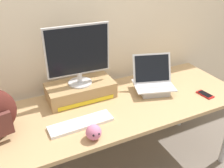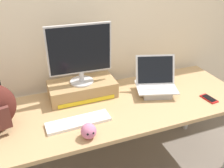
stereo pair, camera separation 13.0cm
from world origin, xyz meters
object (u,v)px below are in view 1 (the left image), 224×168
(open_laptop, at_px, (153,85))
(toner_box_yellow, at_px, (81,90))
(desktop_monitor, at_px, (78,54))
(external_keyboard, at_px, (81,123))
(cell_phone, at_px, (205,94))
(plush_toy, at_px, (94,132))

(open_laptop, bearing_deg, toner_box_yellow, -179.08)
(desktop_monitor, bearing_deg, toner_box_yellow, 89.16)
(desktop_monitor, bearing_deg, external_keyboard, -107.26)
(toner_box_yellow, bearing_deg, external_keyboard, -109.50)
(desktop_monitor, xyz_separation_m, cell_phone, (0.90, -0.40, -0.35))
(plush_toy, bearing_deg, toner_box_yellow, 79.48)
(external_keyboard, height_order, cell_phone, external_keyboard)
(toner_box_yellow, relative_size, open_laptop, 1.39)
(cell_phone, bearing_deg, toner_box_yellow, 148.75)
(external_keyboard, relative_size, cell_phone, 3.07)
(cell_phone, xyz_separation_m, plush_toy, (-0.99, -0.09, 0.04))
(toner_box_yellow, distance_m, external_keyboard, 0.35)
(toner_box_yellow, xyz_separation_m, open_laptop, (0.56, -0.16, -0.00))
(toner_box_yellow, relative_size, desktop_monitor, 1.09)
(desktop_monitor, relative_size, plush_toy, 4.85)
(toner_box_yellow, xyz_separation_m, plush_toy, (-0.09, -0.49, -0.01))
(plush_toy, bearing_deg, cell_phone, 5.44)
(toner_box_yellow, height_order, plush_toy, toner_box_yellow)
(external_keyboard, bearing_deg, desktop_monitor, 68.73)
(cell_phone, relative_size, plush_toy, 1.45)
(desktop_monitor, xyz_separation_m, open_laptop, (0.56, -0.16, -0.30))
(plush_toy, bearing_deg, external_keyboard, 98.76)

